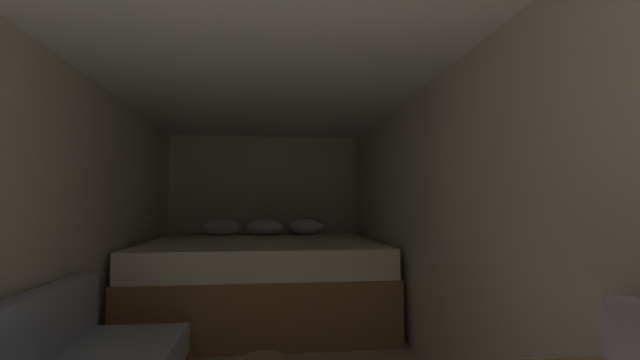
% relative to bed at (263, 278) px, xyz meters
% --- Properties ---
extents(wall_back, '(2.54, 0.05, 2.07)m').
position_rel_bed_xyz_m(wall_back, '(0.00, 1.09, 0.63)').
color(wall_back, beige).
rests_on(wall_back, ground).
extents(wall_left, '(0.05, 5.51, 2.07)m').
position_rel_bed_xyz_m(wall_left, '(-1.24, -1.69, 0.63)').
color(wall_left, beige).
rests_on(wall_left, ground).
extents(wall_right, '(0.05, 5.51, 2.07)m').
position_rel_bed_xyz_m(wall_right, '(1.24, -1.69, 0.63)').
color(wall_right, beige).
rests_on(wall_right, ground).
extents(ceiling_slab, '(2.54, 5.51, 0.05)m').
position_rel_bed_xyz_m(ceiling_slab, '(0.00, -1.69, 1.69)').
color(ceiling_slab, white).
rests_on(ceiling_slab, wall_left).
extents(bed, '(2.32, 2.07, 1.00)m').
position_rel_bed_xyz_m(bed, '(0.00, 0.00, 0.00)').
color(bed, olive).
rests_on(bed, ground).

